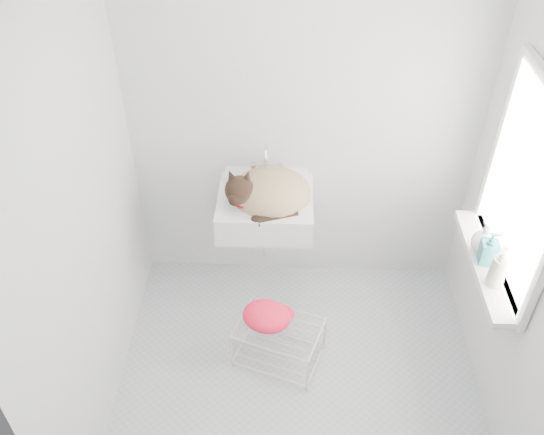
{
  "coord_description": "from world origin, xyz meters",
  "views": [
    {
      "loc": [
        -0.09,
        -2.13,
        3.06
      ],
      "look_at": [
        -0.18,
        0.5,
        0.88
      ],
      "focal_mm": 38.36,
      "sensor_mm": 36.0,
      "label": 1
    }
  ],
  "objects_px": {
    "sink": "(265,196)",
    "bottle_b": "(485,261)",
    "wire_rack": "(279,342)",
    "cat": "(267,193)",
    "bottle_c": "(481,249)",
    "bottle_a": "(493,284)"
  },
  "relations": [
    {
      "from": "cat",
      "to": "bottle_c",
      "type": "relative_size",
      "value": 3.07
    },
    {
      "from": "bottle_b",
      "to": "sink",
      "type": "bearing_deg",
      "value": 156.22
    },
    {
      "from": "bottle_b",
      "to": "wire_rack",
      "type": "bearing_deg",
      "value": -178.13
    },
    {
      "from": "wire_rack",
      "to": "bottle_c",
      "type": "relative_size",
      "value": 2.85
    },
    {
      "from": "bottle_a",
      "to": "bottle_c",
      "type": "distance_m",
      "value": 0.27
    },
    {
      "from": "sink",
      "to": "bottle_c",
      "type": "bearing_deg",
      "value": -19.86
    },
    {
      "from": "sink",
      "to": "wire_rack",
      "type": "relative_size",
      "value": 1.21
    },
    {
      "from": "sink",
      "to": "bottle_b",
      "type": "xyz_separation_m",
      "value": [
        1.23,
        -0.54,
        0.0
      ]
    },
    {
      "from": "bottle_b",
      "to": "bottle_c",
      "type": "xyz_separation_m",
      "value": [
        0.0,
        0.1,
        0.0
      ]
    },
    {
      "from": "bottle_c",
      "to": "cat",
      "type": "bearing_deg",
      "value": 160.77
    },
    {
      "from": "bottle_c",
      "to": "wire_rack",
      "type": "bearing_deg",
      "value": -173.2
    },
    {
      "from": "sink",
      "to": "bottle_b",
      "type": "distance_m",
      "value": 1.34
    },
    {
      "from": "cat",
      "to": "wire_rack",
      "type": "distance_m",
      "value": 0.93
    },
    {
      "from": "sink",
      "to": "cat",
      "type": "height_order",
      "value": "cat"
    },
    {
      "from": "bottle_a",
      "to": "wire_rack",
      "type": "bearing_deg",
      "value": 173.37
    },
    {
      "from": "wire_rack",
      "to": "bottle_a",
      "type": "height_order",
      "value": "bottle_a"
    },
    {
      "from": "cat",
      "to": "wire_rack",
      "type": "bearing_deg",
      "value": -84.29
    },
    {
      "from": "wire_rack",
      "to": "bottle_a",
      "type": "xyz_separation_m",
      "value": [
        1.13,
        -0.13,
        0.7
      ]
    },
    {
      "from": "cat",
      "to": "bottle_c",
      "type": "distance_m",
      "value": 1.29
    },
    {
      "from": "bottle_b",
      "to": "bottle_c",
      "type": "distance_m",
      "value": 0.1
    },
    {
      "from": "sink",
      "to": "wire_rack",
      "type": "xyz_separation_m",
      "value": [
        0.1,
        -0.58,
        -0.7
      ]
    },
    {
      "from": "sink",
      "to": "bottle_b",
      "type": "relative_size",
      "value": 2.94
    }
  ]
}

